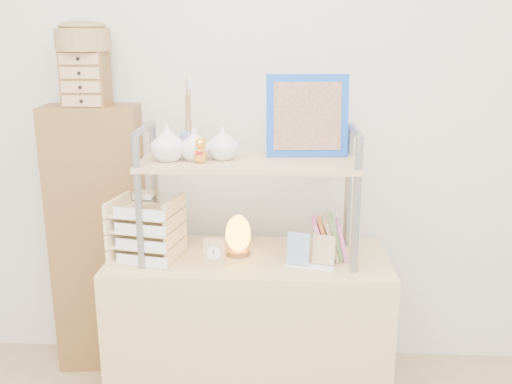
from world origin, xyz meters
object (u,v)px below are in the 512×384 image
desk (249,334)px  salt_lamp (238,235)px  cabinet (100,240)px  letter_tray (146,232)px

desk → salt_lamp: bearing=162.0°
cabinet → letter_tray: 0.58m
letter_tray → salt_lamp: 0.39m
desk → cabinet: 0.91m
cabinet → salt_lamp: size_ratio=7.51×
salt_lamp → desk: bearing=-18.0°
cabinet → letter_tray: (0.35, -0.42, 0.19)m
desk → letter_tray: 0.66m
desk → cabinet: bearing=154.5°
letter_tray → salt_lamp: letter_tray is taller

